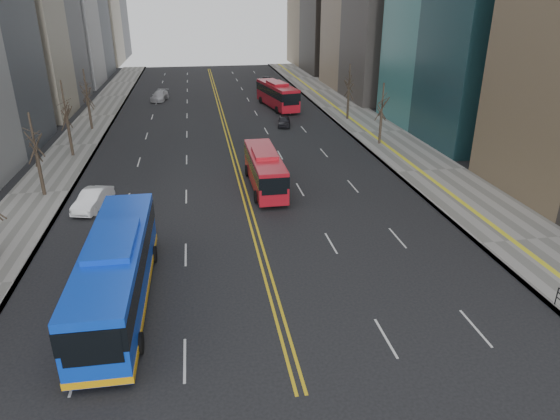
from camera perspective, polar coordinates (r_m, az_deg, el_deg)
name	(u,v)px	position (r m, az deg, el deg)	size (l,w,h in m)	color
sidewalk_right	(377,132)	(60.89, 10.97, 8.75)	(7.00, 130.00, 0.15)	slate
sidewalk_left	(76,145)	(58.63, -22.28, 6.87)	(5.00, 130.00, 0.15)	slate
centerline	(223,119)	(66.98, -6.51, 10.27)	(0.55, 100.00, 0.01)	gold
street_trees	(154,120)	(46.02, -14.22, 9.97)	(35.20, 47.20, 7.60)	#31241E
blue_bus	(117,269)	(27.06, -18.15, -6.46)	(3.21, 13.40, 3.86)	blue
red_bus_near	(265,168)	(41.60, -1.76, 4.87)	(2.62, 10.03, 3.21)	#A4111D
red_bus_far	(277,94)	(73.41, -0.32, 13.17)	(4.60, 11.86, 3.66)	#A4111D
car_white	(93,200)	(40.30, -20.60, 1.12)	(1.57, 4.50, 1.48)	white
car_dark_mid	(284,121)	(62.79, 0.46, 10.11)	(1.46, 3.62, 1.23)	black
car_silver	(160,96)	(81.15, -13.58, 12.58)	(2.05, 5.03, 1.46)	#A5A4AA
car_dark_far	(266,80)	(94.45, -1.59, 14.58)	(2.18, 4.73, 1.31)	black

